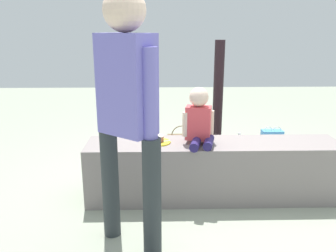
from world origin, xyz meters
name	(u,v)px	position (x,y,z in m)	size (l,w,h in m)	color
ground_plane	(212,196)	(0.00, 0.00, 0.00)	(12.00, 12.00, 0.00)	gray
concrete_ledge	(213,170)	(0.00, 0.00, 0.26)	(2.20, 0.44, 0.52)	gray
child_seated	(199,120)	(-0.14, -0.03, 0.73)	(0.28, 0.34, 0.48)	navy
adult_standing	(127,101)	(-0.67, -0.69, 1.03)	(0.42, 0.38, 1.70)	#2B3135
cake_plate	(158,140)	(-0.48, 0.01, 0.54)	(0.22, 0.22, 0.07)	yellow
gift_bag	(271,143)	(0.85, 1.00, 0.16)	(0.24, 0.12, 0.37)	#4C99E0
railing_post	(217,115)	(0.18, 0.93, 0.53)	(0.36, 0.36, 1.35)	black
water_bottle_near_gift	(145,166)	(-0.62, 0.51, 0.09)	(0.07, 0.07, 0.21)	silver
water_bottle_far_side	(239,143)	(0.51, 1.21, 0.11)	(0.07, 0.07, 0.23)	silver
party_cup_red	(151,153)	(-0.58, 1.01, 0.06)	(0.07, 0.07, 0.11)	red
cake_box_white	(126,155)	(-0.86, 0.94, 0.05)	(0.27, 0.28, 0.11)	white
handbag_black_leather	(249,166)	(0.43, 0.42, 0.12)	(0.27, 0.15, 0.32)	black
handbag_brown_canvas	(182,143)	(-0.20, 1.16, 0.12)	(0.34, 0.15, 0.34)	brown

